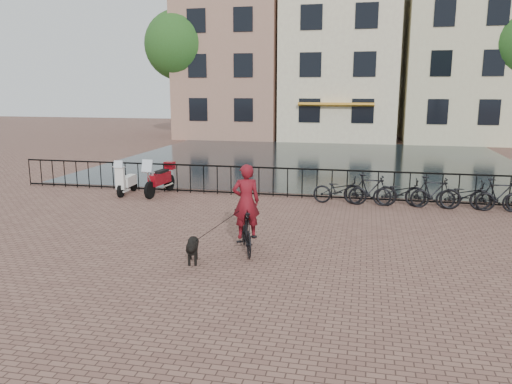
% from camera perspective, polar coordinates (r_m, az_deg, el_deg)
% --- Properties ---
extents(ground, '(100.00, 100.00, 0.00)m').
position_cam_1_polar(ground, '(9.64, -3.91, -10.60)').
color(ground, brown).
rests_on(ground, ground).
extents(canal_water, '(20.00, 20.00, 0.00)m').
position_cam_1_polar(canal_water, '(26.22, 6.76, 3.65)').
color(canal_water, black).
rests_on(canal_water, ground).
extents(railing, '(20.00, 0.05, 1.02)m').
position_cam_1_polar(railing, '(17.03, 3.63, 1.06)').
color(railing, black).
rests_on(railing, ground).
extents(canal_house_left, '(7.50, 9.00, 12.80)m').
position_cam_1_polar(canal_house_left, '(39.92, -2.25, 15.69)').
color(canal_house_left, '#986E59').
rests_on(canal_house_left, ground).
extents(canal_house_mid, '(8.00, 9.50, 11.80)m').
position_cam_1_polar(canal_house_mid, '(38.66, 9.72, 14.92)').
color(canal_house_mid, beige).
rests_on(canal_house_mid, ground).
extents(canal_house_right, '(7.00, 9.00, 13.30)m').
position_cam_1_polar(canal_house_right, '(39.11, 21.98, 15.32)').
color(canal_house_right, '#C1B78F').
rests_on(canal_house_right, ground).
extents(tree_far_left, '(5.04, 5.04, 9.27)m').
position_cam_1_polar(tree_far_left, '(38.16, -8.75, 16.24)').
color(tree_far_left, black).
rests_on(tree_far_left, ground).
extents(cyclist, '(1.05, 1.79, 2.36)m').
position_cam_1_polar(cyclist, '(11.24, -1.13, -2.47)').
color(cyclist, black).
rests_on(cyclist, ground).
extents(dog, '(0.52, 0.93, 0.60)m').
position_cam_1_polar(dog, '(10.79, -7.25, -6.50)').
color(dog, black).
rests_on(dog, ground).
extents(motorcycle, '(0.62, 1.95, 1.37)m').
position_cam_1_polar(motorcycle, '(17.76, -10.96, 1.90)').
color(motorcycle, maroon).
rests_on(motorcycle, ground).
extents(scooter, '(0.48, 1.43, 1.31)m').
position_cam_1_polar(scooter, '(18.07, -14.56, 1.81)').
color(scooter, silver).
rests_on(scooter, ground).
extents(parked_bike_0, '(1.74, 0.67, 0.90)m').
position_cam_1_polar(parked_bike_0, '(16.28, 9.57, 0.22)').
color(parked_bike_0, black).
rests_on(parked_bike_0, ground).
extents(parked_bike_1, '(1.68, 0.53, 1.00)m').
position_cam_1_polar(parked_bike_1, '(16.25, 12.92, 0.25)').
color(parked_bike_1, black).
rests_on(parked_bike_1, ground).
extents(parked_bike_2, '(1.73, 0.62, 0.90)m').
position_cam_1_polar(parked_bike_2, '(16.30, 16.25, -0.07)').
color(parked_bike_2, black).
rests_on(parked_bike_2, ground).
extents(parked_bike_3, '(1.70, 0.64, 1.00)m').
position_cam_1_polar(parked_bike_3, '(16.39, 19.57, -0.05)').
color(parked_bike_3, black).
rests_on(parked_bike_3, ground).
extents(parked_bike_4, '(1.74, 0.67, 0.90)m').
position_cam_1_polar(parked_bike_4, '(16.55, 22.82, -0.36)').
color(parked_bike_4, black).
rests_on(parked_bike_4, ground).
extents(parked_bike_5, '(1.67, 0.48, 1.00)m').
position_cam_1_polar(parked_bike_5, '(16.74, 26.02, -0.33)').
color(parked_bike_5, black).
rests_on(parked_bike_5, ground).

